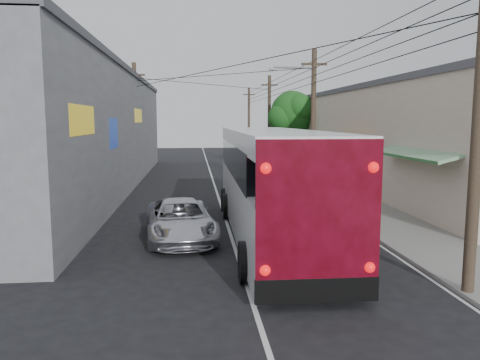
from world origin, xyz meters
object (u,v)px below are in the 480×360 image
at_px(parked_car_mid, 268,163).
at_px(parked_suv, 293,178).
at_px(pedestrian_near, 359,181).
at_px(pedestrian_far, 337,177).
at_px(parked_car_far, 253,159).
at_px(coach_bus, 271,182).
at_px(jeepney, 180,220).

bearing_deg(parked_car_mid, parked_suv, -87.00).
relative_size(parked_car_mid, pedestrian_near, 3.10).
bearing_deg(parked_car_mid, pedestrian_far, -75.14).
bearing_deg(parked_suv, pedestrian_far, -24.33).
relative_size(parked_car_mid, pedestrian_far, 2.87).
relative_size(parked_car_mid, parked_car_far, 0.98).
distance_m(coach_bus, pedestrian_far, 11.26).
height_order(parked_suv, pedestrian_near, pedestrian_near).
relative_size(coach_bus, pedestrian_far, 8.06).
relative_size(parked_car_far, pedestrian_far, 2.94).
xyz_separation_m(coach_bus, parked_car_mid, (3.19, 20.77, -1.18)).
bearing_deg(jeepney, parked_car_far, 70.62).
xyz_separation_m(coach_bus, pedestrian_near, (6.18, 8.06, -1.10)).
relative_size(pedestrian_near, pedestrian_far, 0.93).
relative_size(parked_suv, parked_car_mid, 1.06).
xyz_separation_m(pedestrian_near, pedestrian_far, (-0.68, 1.71, 0.06)).
distance_m(coach_bus, parked_car_far, 24.26).
xyz_separation_m(coach_bus, pedestrian_far, (5.50, 9.77, -1.04)).
xyz_separation_m(parked_car_far, pedestrian_far, (3.11, -14.34, 0.15)).
height_order(parked_car_mid, pedestrian_near, pedestrian_near).
relative_size(parked_suv, pedestrian_near, 3.27).
bearing_deg(pedestrian_far, parked_car_mid, -44.13).
distance_m(parked_car_mid, pedestrian_far, 11.24).
distance_m(coach_bus, parked_suv, 11.61).
distance_m(parked_suv, pedestrian_far, 2.67).
bearing_deg(parked_car_far, pedestrian_near, -80.34).
bearing_deg(parked_car_far, pedestrian_far, -81.40).
height_order(jeepney, pedestrian_far, pedestrian_far).
bearing_deg(pedestrian_near, parked_car_far, -63.38).
bearing_deg(pedestrian_far, jeepney, 82.40).
relative_size(coach_bus, pedestrian_near, 8.69).
distance_m(parked_suv, parked_car_far, 13.05).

